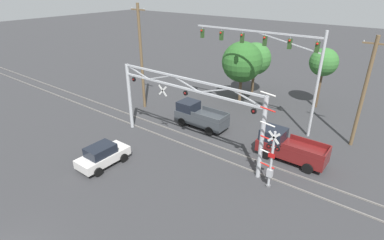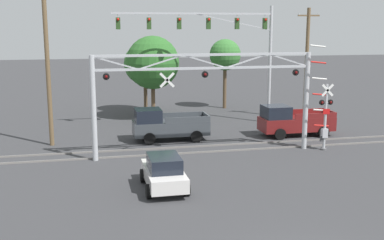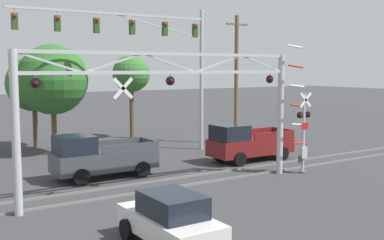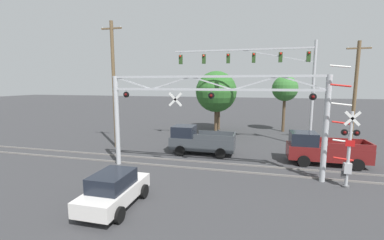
# 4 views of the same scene
# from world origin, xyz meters

# --- Properties ---
(rail_track_near) EXTENTS (80.00, 0.08, 0.10)m
(rail_track_near) POSITION_xyz_m (0.00, 14.77, 0.05)
(rail_track_near) COLOR gray
(rail_track_near) RESTS_ON ground_plane
(rail_track_far) EXTENTS (80.00, 0.08, 0.10)m
(rail_track_far) POSITION_xyz_m (0.00, 16.20, 0.05)
(rail_track_far) COLOR gray
(rail_track_far) RESTS_ON ground_plane
(crossing_gantry) EXTENTS (13.02, 0.31, 5.94)m
(crossing_gantry) POSITION_xyz_m (-0.01, 14.48, 3.89)
(crossing_gantry) COLOR #B7BABF
(crossing_gantry) RESTS_ON ground_plane
(crossing_signal_mast) EXTENTS (1.66, 0.35, 6.42)m
(crossing_signal_mast) POSITION_xyz_m (7.31, 13.90, 2.17)
(crossing_signal_mast) COLOR #B7BABF
(crossing_signal_mast) RESTS_ON ground_plane
(traffic_signal_span) EXTENTS (12.12, 0.39, 8.96)m
(traffic_signal_span) POSITION_xyz_m (3.80, 22.64, 6.45)
(traffic_signal_span) COLOR #B7BABF
(traffic_signal_span) RESTS_ON ground_plane
(pickup_truck_lead) EXTENTS (4.98, 2.14, 2.15)m
(pickup_truck_lead) POSITION_xyz_m (-1.62, 18.45, 1.02)
(pickup_truck_lead) COLOR #3D4247
(pickup_truck_lead) RESTS_ON ground_plane
(pickup_truck_following) EXTENTS (5.07, 2.14, 2.15)m
(pickup_truck_following) POSITION_xyz_m (7.08, 17.90, 1.02)
(pickup_truck_following) COLOR maroon
(pickup_truck_following) RESTS_ON ground_plane
(sedan_waiting) EXTENTS (1.94, 3.84, 1.62)m
(sedan_waiting) POSITION_xyz_m (-3.33, 8.90, 0.81)
(sedan_waiting) COLOR silver
(sedan_waiting) RESTS_ON ground_plane
(utility_pole_left) EXTENTS (1.80, 0.28, 10.47)m
(utility_pole_left) POSITION_xyz_m (-8.99, 18.66, 5.39)
(utility_pole_left) COLOR brown
(utility_pole_left) RESTS_ON ground_plane
(utility_pole_right) EXTENTS (1.80, 0.28, 8.86)m
(utility_pole_right) POSITION_xyz_m (10.49, 23.23, 4.58)
(utility_pole_right) COLOR brown
(utility_pole_right) RESTS_ON ground_plane
(background_tree_beyond_span) EXTENTS (4.25, 4.25, 6.72)m
(background_tree_beyond_span) POSITION_xyz_m (-1.49, 25.89, 4.58)
(background_tree_beyond_span) COLOR brown
(background_tree_beyond_span) RESTS_ON ground_plane
(background_tree_far_left_verge) EXTENTS (3.65, 3.65, 6.08)m
(background_tree_far_left_verge) POSITION_xyz_m (-1.69, 29.32, 4.23)
(background_tree_far_left_verge) COLOR brown
(background_tree_far_left_verge) RESTS_ON ground_plane
(background_tree_far_right_verge) EXTENTS (2.83, 2.83, 6.30)m
(background_tree_far_right_verge) POSITION_xyz_m (5.65, 29.78, 4.84)
(background_tree_far_right_verge) COLOR brown
(background_tree_far_right_verge) RESTS_ON ground_plane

